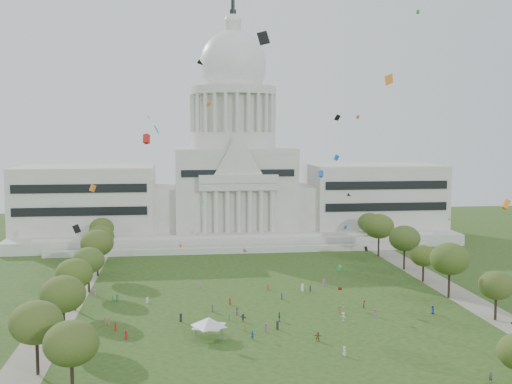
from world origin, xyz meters
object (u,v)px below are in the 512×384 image
Objects in this scene: event_tent at (209,322)px; person_0 at (433,310)px; person_1 at (491,377)px; capitol at (234,180)px.

person_0 is at bearing 11.81° from event_tent.
person_1 is at bearing -32.65° from event_tent.
capitol is 152.18m from person_1.
event_tent is at bearing -107.38° from person_0.
person_0 is 1.05× the size of person_1.
person_0 is 39.37m from person_1.
capitol is at bearing 82.48° from event_tent.
capitol reaches higher than person_0.
person_0 reaches higher than person_1.
event_tent reaches higher than person_0.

